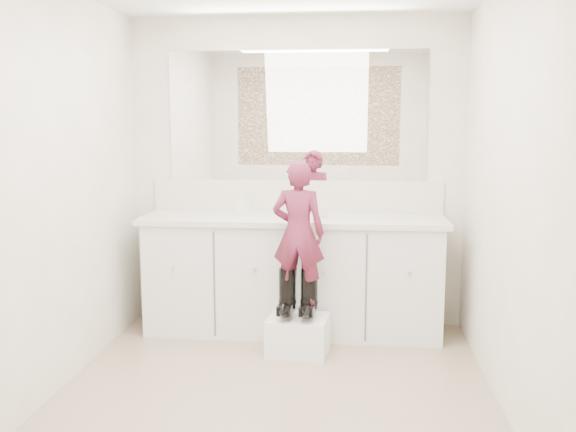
# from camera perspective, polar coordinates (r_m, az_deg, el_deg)

# --- Properties ---
(floor) EXTENTS (3.00, 3.00, 0.00)m
(floor) POSITION_cam_1_polar(r_m,az_deg,el_deg) (3.90, -1.35, -15.91)
(floor) COLOR #876B58
(floor) RESTS_ON ground
(wall_back) EXTENTS (2.60, 0.00, 2.60)m
(wall_back) POSITION_cam_1_polar(r_m,az_deg,el_deg) (5.05, 0.76, 3.87)
(wall_back) COLOR beige
(wall_back) RESTS_ON floor
(wall_front) EXTENTS (2.60, 0.00, 2.60)m
(wall_front) POSITION_cam_1_polar(r_m,az_deg,el_deg) (2.11, -6.62, -2.85)
(wall_front) COLOR beige
(wall_front) RESTS_ON floor
(wall_left) EXTENTS (0.00, 3.00, 3.00)m
(wall_left) POSITION_cam_1_polar(r_m,az_deg,el_deg) (3.95, -20.47, 2.01)
(wall_left) COLOR beige
(wall_left) RESTS_ON floor
(wall_right) EXTENTS (0.00, 3.00, 3.00)m
(wall_right) POSITION_cam_1_polar(r_m,az_deg,el_deg) (3.64, 19.33, 1.55)
(wall_right) COLOR beige
(wall_right) RESTS_ON floor
(vanity_cabinet) EXTENTS (2.20, 0.55, 0.85)m
(vanity_cabinet) POSITION_cam_1_polar(r_m,az_deg,el_deg) (4.91, 0.45, -5.44)
(vanity_cabinet) COLOR silver
(vanity_cabinet) RESTS_ON floor
(countertop) EXTENTS (2.28, 0.58, 0.04)m
(countertop) POSITION_cam_1_polar(r_m,az_deg,el_deg) (4.81, 0.44, -0.33)
(countertop) COLOR beige
(countertop) RESTS_ON vanity_cabinet
(backsplash) EXTENTS (2.28, 0.03, 0.25)m
(backsplash) POSITION_cam_1_polar(r_m,az_deg,el_deg) (5.06, 0.74, 1.77)
(backsplash) COLOR beige
(backsplash) RESTS_ON countertop
(mirror) EXTENTS (2.00, 0.02, 1.00)m
(mirror) POSITION_cam_1_polar(r_m,az_deg,el_deg) (5.03, 0.75, 8.87)
(mirror) COLOR white
(mirror) RESTS_ON wall_back
(dot_panel) EXTENTS (2.00, 0.01, 1.20)m
(dot_panel) POSITION_cam_1_polar(r_m,az_deg,el_deg) (2.08, -6.78, 9.47)
(dot_panel) COLOR #472819
(dot_panel) RESTS_ON wall_front
(faucet) EXTENTS (0.08, 0.08, 0.10)m
(faucet) POSITION_cam_1_polar(r_m,az_deg,el_deg) (4.96, 0.62, 0.76)
(faucet) COLOR silver
(faucet) RESTS_ON countertop
(cup) EXTENTS (0.11, 0.11, 0.09)m
(cup) POSITION_cam_1_polar(r_m,az_deg,el_deg) (4.81, 3.06, 0.42)
(cup) COLOR beige
(cup) RESTS_ON countertop
(soap_bottle) EXTENTS (0.10, 0.10, 0.17)m
(soap_bottle) POSITION_cam_1_polar(r_m,az_deg,el_deg) (4.91, -4.09, 1.06)
(soap_bottle) COLOR white
(soap_bottle) RESTS_ON countertop
(step_stool) EXTENTS (0.44, 0.38, 0.26)m
(step_stool) POSITION_cam_1_polar(r_m,az_deg,el_deg) (4.53, 0.91, -10.54)
(step_stool) COLOR white
(step_stool) RESTS_ON floor
(boot_left) EXTENTS (0.15, 0.24, 0.34)m
(boot_left) POSITION_cam_1_polar(r_m,az_deg,el_deg) (4.45, -0.05, -6.85)
(boot_left) COLOR black
(boot_left) RESTS_ON step_stool
(boot_right) EXTENTS (0.15, 0.24, 0.34)m
(boot_right) POSITION_cam_1_polar(r_m,az_deg,el_deg) (4.44, 1.89, -6.90)
(boot_right) COLOR black
(boot_right) RESTS_ON step_stool
(toddler) EXTENTS (0.38, 0.27, 0.98)m
(toddler) POSITION_cam_1_polar(r_m,az_deg,el_deg) (4.35, 0.93, -1.52)
(toddler) COLOR #9E3057
(toddler) RESTS_ON step_stool
(toothbrush) EXTENTS (0.14, 0.03, 0.06)m
(toothbrush) POSITION_cam_1_polar(r_m,az_deg,el_deg) (4.34, 1.85, -0.77)
(toothbrush) COLOR pink
(toothbrush) RESTS_ON toddler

